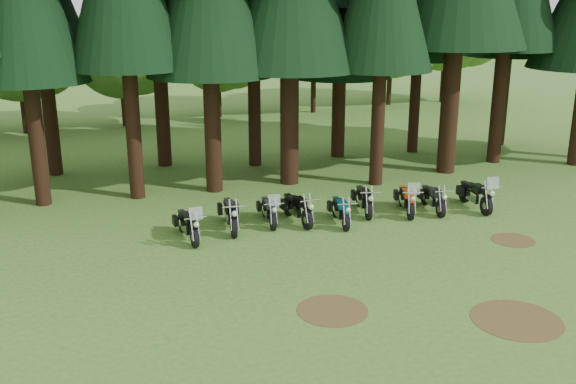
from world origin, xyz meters
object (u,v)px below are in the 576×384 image
(motorcycle_3, at_px, (297,209))
(motorcycle_6, at_px, (407,200))
(motorcycle_4, at_px, (341,211))
(motorcycle_2, at_px, (269,211))
(motorcycle_5, at_px, (364,200))
(motorcycle_7, at_px, (433,199))
(motorcycle_8, at_px, (476,195))
(motorcycle_1, at_px, (230,215))
(motorcycle_0, at_px, (188,226))

(motorcycle_3, relative_size, motorcycle_6, 1.02)
(motorcycle_6, bearing_deg, motorcycle_4, -156.04)
(motorcycle_2, distance_m, motorcycle_5, 3.63)
(motorcycle_2, xyz_separation_m, motorcycle_7, (6.11, -0.76, 0.00))
(motorcycle_7, bearing_deg, motorcycle_8, 0.09)
(motorcycle_2, relative_size, motorcycle_8, 0.88)
(motorcycle_1, height_order, motorcycle_7, motorcycle_1)
(motorcycle_1, relative_size, motorcycle_7, 1.10)
(motorcycle_3, bearing_deg, motorcycle_6, -8.76)
(motorcycle_2, distance_m, motorcycle_4, 2.49)
(motorcycle_4, xyz_separation_m, motorcycle_8, (5.41, -0.19, 0.07))
(motorcycle_2, relative_size, motorcycle_6, 0.94)
(motorcycle_7, relative_size, motorcycle_8, 0.90)
(motorcycle_5, xyz_separation_m, motorcycle_6, (1.45, -0.56, 0.02))
(motorcycle_0, distance_m, motorcycle_2, 3.02)
(motorcycle_3, xyz_separation_m, motorcycle_6, (4.10, -0.40, 0.01))
(motorcycle_2, height_order, motorcycle_6, motorcycle_6)
(motorcycle_0, distance_m, motorcycle_5, 6.61)
(motorcycle_2, xyz_separation_m, motorcycle_5, (3.63, -0.07, 0.02))
(motorcycle_3, height_order, motorcycle_6, motorcycle_6)
(motorcycle_2, xyz_separation_m, motorcycle_3, (0.97, -0.24, 0.03))
(motorcycle_4, xyz_separation_m, motorcycle_6, (2.74, 0.24, 0.04))
(motorcycle_1, relative_size, motorcycle_2, 1.12)
(motorcycle_1, height_order, motorcycle_8, motorcycle_8)
(motorcycle_2, height_order, motorcycle_3, motorcycle_2)
(motorcycle_5, bearing_deg, motorcycle_6, -6.51)
(motorcycle_1, height_order, motorcycle_6, motorcycle_6)
(motorcycle_3, xyz_separation_m, motorcycle_7, (5.14, -0.52, -0.03))
(motorcycle_1, distance_m, motorcycle_6, 6.50)
(motorcycle_1, relative_size, motorcycle_5, 1.08)
(motorcycle_5, distance_m, motorcycle_8, 4.23)
(motorcycle_5, xyz_separation_m, motorcycle_7, (2.48, -0.68, -0.02))
(motorcycle_4, xyz_separation_m, motorcycle_5, (1.30, 0.80, 0.03))
(motorcycle_1, height_order, motorcycle_3, motorcycle_1)
(motorcycle_5, distance_m, motorcycle_6, 1.55)
(motorcycle_2, xyz_separation_m, motorcycle_6, (5.08, -0.63, 0.04))
(motorcycle_5, height_order, motorcycle_8, motorcycle_8)
(motorcycle_5, bearing_deg, motorcycle_4, -133.80)
(motorcycle_8, bearing_deg, motorcycle_2, 179.58)
(motorcycle_3, distance_m, motorcycle_4, 1.50)
(motorcycle_0, xyz_separation_m, motorcycle_7, (9.07, -0.14, -0.02))
(motorcycle_1, height_order, motorcycle_2, motorcycle_2)
(motorcycle_3, distance_m, motorcycle_7, 5.17)
(motorcycle_3, relative_size, motorcycle_7, 1.07)
(motorcycle_3, bearing_deg, motorcycle_4, -28.34)
(motorcycle_0, xyz_separation_m, motorcycle_3, (3.93, 0.38, 0.01))
(motorcycle_4, distance_m, motorcycle_5, 1.52)
(motorcycle_0, xyz_separation_m, motorcycle_6, (8.03, -0.02, 0.01))
(motorcycle_2, bearing_deg, motorcycle_4, -13.21)
(motorcycle_3, bearing_deg, motorcycle_7, -9.04)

